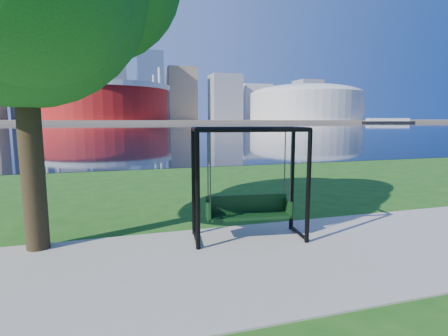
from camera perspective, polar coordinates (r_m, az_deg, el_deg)
name	(u,v)px	position (r m, az deg, el deg)	size (l,w,h in m)	color
ground	(230,252)	(7.02, 1.06, -13.59)	(900.00, 900.00, 0.00)	#1E5114
path	(239,261)	(6.57, 2.43, -14.99)	(120.00, 4.00, 0.03)	#9E937F
river	(126,128)	(108.26, -15.65, 6.32)	(900.00, 180.00, 0.02)	black
far_bank	(122,121)	(312.23, -16.38, 7.36)	(900.00, 228.00, 2.00)	#937F60
stadium	(105,101)	(241.63, -18.80, 10.32)	(83.00, 83.00, 32.00)	maroon
arena	(306,102)	(277.72, 13.20, 10.51)	(84.00, 84.00, 26.56)	beige
skyline	(115,81)	(327.32, -17.41, 13.45)	(392.00, 66.00, 96.50)	gray
swing	(249,186)	(7.45, 4.05, -2.94)	(2.47, 1.30, 2.42)	black
barge	(388,121)	(256.05, 25.14, 6.97)	(33.27, 17.90, 3.22)	black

